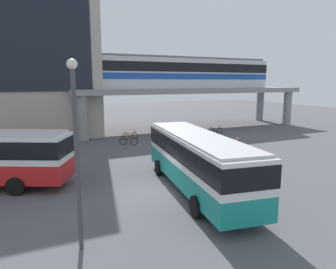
{
  "coord_description": "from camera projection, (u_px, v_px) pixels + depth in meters",
  "views": [
    {
      "loc": [
        -6.3,
        -14.94,
        6.03
      ],
      "look_at": [
        2.97,
        5.13,
        2.2
      ],
      "focal_mm": 32.64,
      "sensor_mm": 36.0,
      "label": 1
    }
  ],
  "objects": [
    {
      "name": "ground_plane",
      "position": [
        112.0,
        154.0,
        25.94
      ],
      "size": [
        120.0,
        120.0,
        0.0
      ],
      "primitive_type": "plane",
      "color": "#515156"
    },
    {
      "name": "elevated_platform",
      "position": [
        190.0,
        93.0,
        39.29
      ],
      "size": [
        30.63,
        7.19,
        5.23
      ],
      "color": "gray",
      "rests_on": "ground_plane"
    },
    {
      "name": "train",
      "position": [
        178.0,
        72.0,
        38.12
      ],
      "size": [
        25.79,
        2.96,
        3.84
      ],
      "color": "silver",
      "rests_on": "elevated_platform"
    },
    {
      "name": "bus_main",
      "position": [
        197.0,
        157.0,
        16.68
      ],
      "size": [
        4.1,
        11.29,
        3.22
      ],
      "color": "teal",
      "rests_on": "ground_plane"
    },
    {
      "name": "bicycle_red",
      "position": [
        130.0,
        136.0,
        32.35
      ],
      "size": [
        1.79,
        0.16,
        1.04
      ],
      "color": "black",
      "rests_on": "ground_plane"
    },
    {
      "name": "bicycle_green",
      "position": [
        177.0,
        134.0,
        33.4
      ],
      "size": [
        1.79,
        0.24,
        1.04
      ],
      "color": "black",
      "rests_on": "ground_plane"
    },
    {
      "name": "bicycle_black",
      "position": [
        215.0,
        130.0,
        35.95
      ],
      "size": [
        1.74,
        0.53,
        1.04
      ],
      "color": "black",
      "rests_on": "ground_plane"
    },
    {
      "name": "bicycle_brown",
      "position": [
        129.0,
        141.0,
        29.47
      ],
      "size": [
        1.66,
        0.77,
        1.04
      ],
      "color": "black",
      "rests_on": "ground_plane"
    },
    {
      "name": "pedestrian_at_kerb",
      "position": [
        237.0,
        148.0,
        24.77
      ],
      "size": [
        0.46,
        0.37,
        1.59
      ],
      "color": "navy",
      "rests_on": "ground_plane"
    },
    {
      "name": "lamp_post",
      "position": [
        76.0,
        142.0,
        10.54
      ],
      "size": [
        0.36,
        0.36,
        6.79
      ],
      "color": "#3F3F44",
      "rests_on": "ground_plane"
    }
  ]
}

